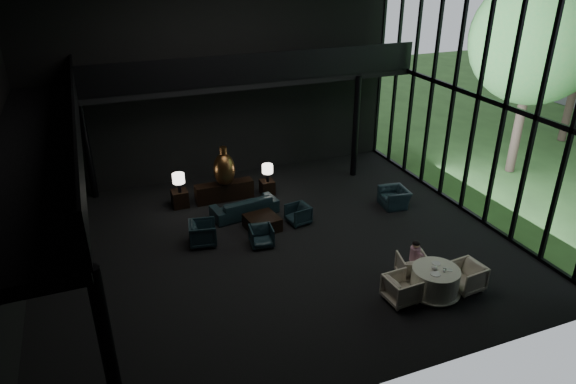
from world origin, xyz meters
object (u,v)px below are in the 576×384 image
object	(u,v)px
side_table_right	(267,187)
dining_chair_north	(412,265)
console	(224,191)
lounge_armchair_south	(261,236)
sofa	(244,202)
table_lamp_left	(179,179)
bronze_urn	(224,169)
lounge_armchair_east	(298,214)
side_table_left	(180,199)
table_lamp_right	(267,170)
window_armchair	(394,195)
child	(415,251)
lounge_armchair_west	(203,231)
dining_chair_west	(402,287)
dining_table	(435,283)
dining_chair_east	(466,275)

from	to	relation	value
side_table_right	dining_chair_north	size ratio (longest dim) A/B	0.69
console	lounge_armchair_south	xyz separation A→B (m)	(0.22, -3.50, -0.01)
sofa	table_lamp_left	bearing A→B (deg)	-42.02
bronze_urn	lounge_armchair_south	world-z (taller)	bronze_urn
table_lamp_left	lounge_armchair_east	distance (m)	4.32
side_table_right	side_table_left	bearing A→B (deg)	176.84
table_lamp_right	sofa	size ratio (longest dim) A/B	0.27
window_armchair	side_table_left	bearing A→B (deg)	-105.20
console	sofa	xyz separation A→B (m)	(0.33, -1.39, 0.15)
table_lamp_left	lounge_armchair_south	world-z (taller)	table_lamp_left
table_lamp_left	child	bearing A→B (deg)	-50.49
sofa	lounge_armchair_east	xyz separation A→B (m)	(1.48, -1.20, -0.15)
lounge_armchair_west	dining_chair_west	world-z (taller)	lounge_armchair_west
side_table_left	lounge_armchair_east	distance (m)	4.33
table_lamp_right	dining_table	distance (m)	7.59
side_table_right	sofa	size ratio (longest dim) A/B	0.22
table_lamp_left	dining_table	distance (m)	9.13
lounge_armchair_west	lounge_armchair_south	world-z (taller)	lounge_armchair_west
bronze_urn	dining_chair_west	xyz separation A→B (m)	(2.70, -7.26, -0.86)
side_table_left	dining_chair_north	distance (m)	8.44
side_table_left	child	size ratio (longest dim) A/B	0.99
sofa	lounge_armchair_south	distance (m)	2.12
lounge_armchair_west	dining_table	distance (m)	6.95
lounge_armchair_south	console	bearing A→B (deg)	100.25
side_table_right	dining_chair_north	distance (m)	6.80
table_lamp_left	sofa	world-z (taller)	table_lamp_left
dining_chair_east	side_table_right	bearing A→B (deg)	-163.77
side_table_right	table_lamp_right	xyz separation A→B (m)	(0.00, -0.08, 0.75)
table_lamp_left	lounge_armchair_west	world-z (taller)	table_lamp_left
sofa	dining_chair_east	bearing A→B (deg)	116.66
bronze_urn	side_table_left	xyz separation A→B (m)	(-1.60, 0.23, -0.98)
lounge_armchair_east	lounge_armchair_west	bearing A→B (deg)	-95.94
sofa	lounge_armchair_west	bearing A→B (deg)	30.22
dining_table	child	world-z (taller)	child
console	table_lamp_right	distance (m)	1.75
console	dining_chair_east	distance (m)	8.88
window_armchair	console	bearing A→B (deg)	-110.11
lounge_armchair_east	dining_chair_west	xyz separation A→B (m)	(0.88, -4.83, 0.09)
console	window_armchair	xyz separation A→B (m)	(5.46, -2.67, 0.07)
lounge_armchair_west	child	world-z (taller)	child
lounge_armchair_west	window_armchair	world-z (taller)	lounge_armchair_west
bronze_urn	lounge_armchair_east	xyz separation A→B (m)	(1.82, -2.42, -0.95)
side_table_right	dining_chair_north	world-z (taller)	dining_chair_north
dining_chair_west	side_table_right	bearing A→B (deg)	5.44
table_lamp_right	lounge_armchair_south	size ratio (longest dim) A/B	1.04
lounge_armchair_east	dining_chair_east	xyz separation A→B (m)	(2.77, -5.01, 0.12)
side_table_right	lounge_armchair_south	xyz separation A→B (m)	(-1.38, -3.39, 0.05)
sofa	dining_chair_north	world-z (taller)	sofa
console	table_lamp_left	bearing A→B (deg)	-177.45
side_table_left	side_table_right	distance (m)	3.21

